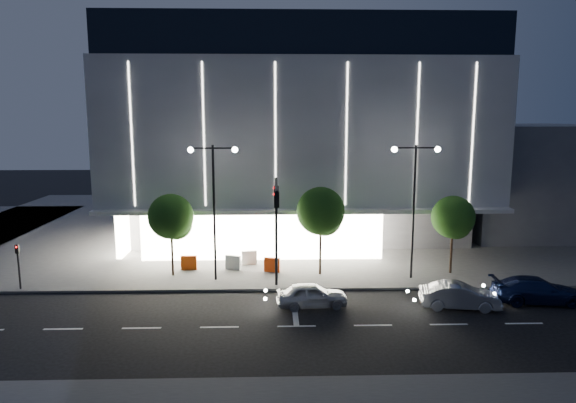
% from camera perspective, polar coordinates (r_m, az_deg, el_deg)
% --- Properties ---
extents(ground, '(160.00, 160.00, 0.00)m').
position_cam_1_polar(ground, '(28.80, -3.26, -12.55)').
color(ground, black).
rests_on(ground, ground).
extents(sidewalk_museum, '(70.00, 40.00, 0.15)m').
position_cam_1_polar(sidewalk_museum, '(51.99, 2.96, -2.50)').
color(sidewalk_museum, '#474747').
rests_on(sidewalk_museum, ground).
extents(museum, '(30.00, 25.80, 18.00)m').
position_cam_1_polar(museum, '(49.09, 0.84, 7.64)').
color(museum, '#4C4C51').
rests_on(museum, ground).
extents(annex_building, '(16.00, 20.00, 10.00)m').
position_cam_1_polar(annex_building, '(56.92, 24.60, 2.71)').
color(annex_building, '#4C4C51').
rests_on(annex_building, ground).
extents(traffic_mast, '(0.33, 5.89, 7.07)m').
position_cam_1_polar(traffic_mast, '(30.59, -1.31, -1.41)').
color(traffic_mast, black).
rests_on(traffic_mast, ground).
extents(street_lamp_west, '(3.16, 0.36, 9.00)m').
position_cam_1_polar(street_lamp_west, '(33.28, -8.25, 0.99)').
color(street_lamp_west, black).
rests_on(street_lamp_west, ground).
extents(street_lamp_east, '(3.16, 0.36, 9.00)m').
position_cam_1_polar(street_lamp_east, '(34.32, 13.86, 1.07)').
color(street_lamp_east, black).
rests_on(street_lamp_east, ground).
extents(ped_signal_far, '(0.22, 0.24, 3.00)m').
position_cam_1_polar(ped_signal_far, '(36.09, -27.78, -5.95)').
color(ped_signal_far, black).
rests_on(ped_signal_far, ground).
extents(tree_left, '(3.02, 3.02, 5.72)m').
position_cam_1_polar(tree_left, '(35.05, -12.83, -1.91)').
color(tree_left, black).
rests_on(tree_left, ground).
extents(tree_mid, '(3.25, 3.25, 6.15)m').
position_cam_1_polar(tree_mid, '(34.49, 3.69, -1.37)').
color(tree_mid, black).
rests_on(tree_mid, ground).
extents(tree_right, '(2.91, 2.91, 5.51)m').
position_cam_1_polar(tree_right, '(36.53, 17.89, -1.92)').
color(tree_right, black).
rests_on(tree_right, ground).
extents(car_lead, '(4.19, 1.99, 1.38)m').
position_cam_1_polar(car_lead, '(29.82, 2.66, -10.35)').
color(car_lead, '#B1B4B9').
rests_on(car_lead, ground).
extents(car_second, '(4.56, 2.11, 1.45)m').
position_cam_1_polar(car_second, '(31.12, 18.51, -9.92)').
color(car_second, silver).
rests_on(car_second, ground).
extents(car_third, '(5.29, 2.50, 1.49)m').
position_cam_1_polar(car_third, '(33.73, 25.93, -8.85)').
color(car_third, '#131D48').
rests_on(car_third, ground).
extents(barrier_a, '(1.10, 0.26, 1.00)m').
position_cam_1_polar(barrier_a, '(36.88, -10.96, -6.70)').
color(barrier_a, '#D5410B').
rests_on(barrier_a, sidewalk_museum).
extents(barrier_b, '(1.12, 0.62, 1.00)m').
position_cam_1_polar(barrier_b, '(36.48, -6.13, -6.76)').
color(barrier_b, beige).
rests_on(barrier_b, sidewalk_museum).
extents(barrier_c, '(1.13, 0.55, 1.00)m').
position_cam_1_polar(barrier_c, '(35.75, -1.79, -7.04)').
color(barrier_c, '#FC430E').
rests_on(barrier_c, sidewalk_museum).
extents(barrier_d, '(1.12, 0.40, 1.00)m').
position_cam_1_polar(barrier_d, '(37.61, -4.33, -6.23)').
color(barrier_d, '#BEBEBE').
rests_on(barrier_d, sidewalk_museum).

